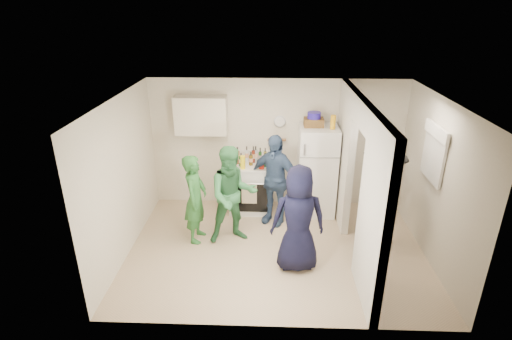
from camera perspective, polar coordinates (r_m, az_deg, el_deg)
The scene contains 38 objects.
floor at distance 6.73m, azimuth 2.89°, elevation -11.25°, with size 4.80×4.80×0.00m, color tan.
wall_back at distance 7.69m, azimuth 2.96°, elevation 3.75°, with size 4.80×4.80×0.00m, color silver.
wall_front at distance 4.62m, azimuth 3.39°, elevation -10.29°, with size 4.80×4.80×0.00m, color silver.
wall_left at distance 6.52m, azimuth -18.47°, elevation -1.11°, with size 3.40×3.40×0.00m, color silver.
wall_right at distance 6.61m, azimuth 24.41°, elevation -1.70°, with size 3.40×3.40×0.00m, color silver.
ceiling at distance 5.71m, azimuth 3.39°, elevation 9.98°, with size 4.80×4.80×0.00m, color white.
partition_pier_back at distance 7.25m, azimuth 12.54°, elevation 1.98°, with size 0.12×1.20×2.50m, color silver.
partition_pier_front at distance 5.30m, azimuth 16.45°, elevation -6.59°, with size 0.12×1.20×2.50m, color silver.
partition_header at distance 5.91m, azimuth 15.17°, elevation 7.67°, with size 0.12×1.00×0.40m, color silver.
stove at distance 7.69m, azimuth -0.83°, elevation -2.47°, with size 0.80×0.67×0.95m, color white.
upper_cabinet at distance 7.45m, azimuth -7.86°, elevation 7.75°, with size 0.95×0.34×0.70m, color silver.
fridge at distance 7.55m, azimuth 8.64°, elevation -0.13°, with size 0.70×0.68×1.70m, color white.
wicker_basket at distance 7.28m, azimuth 8.24°, elevation 6.76°, with size 0.35×0.25×0.15m, color brown.
blue_bowl at distance 7.24m, azimuth 8.30°, elevation 7.75°, with size 0.24×0.24×0.11m, color #241699.
yellow_cup_stack_top at distance 7.16m, azimuth 10.95°, elevation 6.73°, with size 0.09×0.09×0.25m, color yellow.
wall_clock at distance 7.54m, azimuth 3.41°, elevation 6.92°, with size 0.22×0.22×0.03m, color white.
spice_shelf at distance 7.61m, azimuth 2.98°, elevation 4.33°, with size 0.35×0.08×0.03m, color olive.
nook_window at distance 6.63m, azimuth 24.21°, elevation 2.16°, with size 0.03×0.70×0.80m, color black.
nook_window_frame at distance 6.63m, azimuth 24.09°, elevation 2.16°, with size 0.04×0.76×0.86m, color white.
nook_valance at distance 6.51m, azimuth 24.38°, elevation 5.05°, with size 0.04×0.82×0.18m, color white.
yellow_cup_stack_stove at distance 7.25m, azimuth -1.89°, elevation 1.10°, with size 0.09×0.09×0.25m, color yellow.
red_cup at distance 7.28m, azimuth 0.80°, elevation 0.64°, with size 0.09×0.09×0.12m, color red.
person_green_left at distance 6.69m, azimuth -8.64°, elevation -4.09°, with size 0.56×0.37×1.53m, color #317B3A.
person_green_center at distance 6.57m, azimuth -3.34°, elevation -3.64°, with size 0.82×0.64×1.68m, color #357845.
person_denim at distance 7.12m, azimuth 2.62°, elevation -1.41°, with size 0.99×0.41×1.69m, color #39517D.
person_navy at distance 5.93m, azimuth 6.05°, elevation -6.99°, with size 0.81×0.53×1.66m, color black.
person_nook at distance 6.65m, azimuth 17.35°, elevation -3.65°, with size 1.18×0.68×1.83m, color black.
bottle_a at distance 7.56m, azimuth -3.04°, elevation 2.17°, with size 0.07×0.07×0.29m, color brown.
bottle_b at distance 7.38m, azimuth -2.15°, elevation 1.50°, with size 0.08×0.08×0.25m, color #1F561C.
bottle_c at distance 7.59m, azimuth -1.33°, elevation 2.34°, with size 0.07×0.07×0.30m, color silver.
bottle_d at distance 7.41m, azimuth -0.74°, elevation 1.64°, with size 0.07×0.07×0.26m, color #5A440F.
bottle_e at distance 7.60m, azimuth -0.05°, elevation 2.35°, with size 0.07×0.07×0.30m, color #ADB4BF.
bottle_f at distance 7.47m, azimuth 0.60°, elevation 2.04°, with size 0.06×0.06×0.32m, color #174017.
bottle_g at distance 7.56m, azimuth 1.31°, elevation 2.16°, with size 0.06×0.06×0.28m, color olive.
bottle_h at distance 7.35m, azimuth -3.16°, elevation 1.58°, with size 0.06×0.06×0.29m, color #B0B8BD.
bottle_i at distance 7.52m, azimuth -0.38°, elevation 2.23°, with size 0.06×0.06×0.32m, color maroon.
bottle_j at distance 7.35m, azimuth 1.29°, elevation 1.47°, with size 0.07×0.07×0.26m, color #1E5A32.
bottle_k at distance 7.48m, azimuth -2.65°, elevation 2.11°, with size 0.08×0.08×0.33m, color brown.
Camera 1 is at (-0.12, -5.56, 3.78)m, focal length 28.00 mm.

